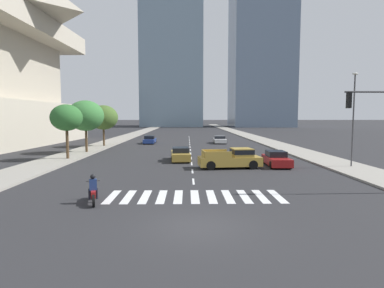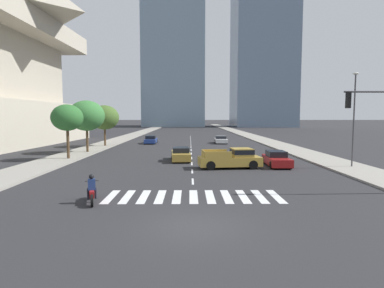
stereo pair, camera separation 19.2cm
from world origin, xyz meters
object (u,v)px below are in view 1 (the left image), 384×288
Objects in this scene: sedan_blue_1 at (150,140)px; sedan_white_2 at (220,140)px; street_tree_second at (86,116)px; sedan_red_3 at (276,159)px; pickup_truck at (233,159)px; street_lamp_east at (354,113)px; motorcycle_lead at (93,192)px; street_tree_nearest at (66,118)px; sedan_gold_0 at (180,154)px; street_tree_third at (103,117)px.

sedan_blue_1 is 1.09× the size of sedan_white_2.
street_tree_second is (-5.95, -13.36, 3.86)m from sedan_blue_1.
sedan_red_3 reaches higher than sedan_white_2.
pickup_truck is 10.80m from street_lamp_east.
motorcycle_lead is at bearing -178.47° from sedan_blue_1.
sedan_blue_1 is at bearing 72.88° from street_tree_nearest.
pickup_truck is 1.20× the size of sedan_gold_0.
motorcycle_lead is 0.48× the size of sedan_white_2.
street_lamp_east reaches higher than sedan_white_2.
motorcycle_lead reaches higher than sedan_blue_1.
motorcycle_lead is 30.88m from street_tree_third.
sedan_gold_0 is at bearing -31.74° from motorcycle_lead.
street_tree_third is (-25.92, 19.18, -0.46)m from street_lamp_east.
sedan_white_2 is at bearing 38.11° from street_tree_second.
street_lamp_east reaches higher than street_tree_nearest.
sedan_blue_1 is 0.89× the size of street_tree_nearest.
street_tree_nearest is 0.93× the size of street_tree_third.
pickup_truck is 0.92× the size of street_tree_third.
pickup_truck is at bearing -72.37° from sedan_red_3.
motorcycle_lead is 0.36× the size of street_tree_third.
sedan_gold_0 is 1.02× the size of sedan_white_2.
sedan_red_3 is at bearing -63.65° from motorcycle_lead.
sedan_blue_1 is 31.98m from street_lamp_east.
street_tree_second reaches higher than sedan_white_2.
sedan_gold_0 is 0.74× the size of street_tree_second.
motorcycle_lead is at bearing -65.48° from street_tree_nearest.
sedan_gold_0 is (-4.50, 4.52, -0.19)m from pickup_truck.
motorcycle_lead is 36.85m from sedan_white_2.
sedan_blue_1 is 11.35m from sedan_white_2.
street_lamp_east reaches higher than pickup_truck.
sedan_white_2 is 0.99× the size of sedan_red_3.
sedan_white_2 is 0.82× the size of street_tree_nearest.
sedan_white_2 is (11.35, 0.21, -0.02)m from sedan_blue_1.
sedan_red_3 is (12.59, 11.78, 0.02)m from motorcycle_lead.
street_tree_third is (-0.00, 7.90, -0.23)m from street_tree_second.
pickup_truck reaches higher than sedan_white_2.
sedan_white_2 is (1.47, 24.81, -0.25)m from pickup_truck.
street_tree_second is 7.90m from street_tree_third.
pickup_truck is 1.22× the size of sedan_white_2.
street_tree_second is (-15.83, 11.25, 3.62)m from pickup_truck.
sedan_white_2 is 0.76× the size of street_tree_third.
street_tree_third is at bearing 90.00° from street_tree_nearest.
street_tree_nearest is (-19.86, 4.16, 3.61)m from sedan_red_3.
sedan_gold_0 is at bearing -30.70° from street_tree_second.
sedan_white_2 is at bearing 48.46° from street_tree_nearest.
street_lamp_east reaches higher than street_tree_second.
sedan_blue_1 is at bearing 11.32° from sedan_gold_0.
street_tree_third is (-19.86, 18.01, 3.60)m from sedan_red_3.
street_tree_third reaches higher than sedan_blue_1.
sedan_blue_1 is (-1.32, 35.25, -0.00)m from motorcycle_lead.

